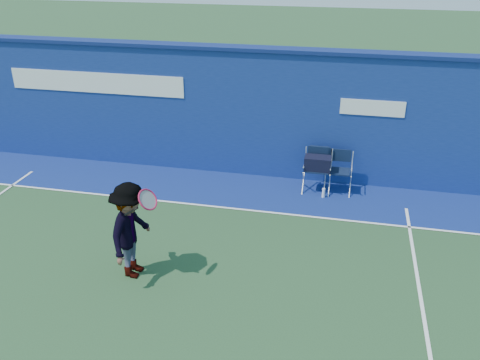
% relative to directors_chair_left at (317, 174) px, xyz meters
% --- Properties ---
extents(ground, '(80.00, 80.00, 0.00)m').
position_rel_directors_chair_left_xyz_m(ground, '(-2.52, -4.47, -0.43)').
color(ground, '#254626').
rests_on(ground, ground).
extents(stadium_wall, '(24.00, 0.50, 3.08)m').
position_rel_directors_chair_left_xyz_m(stadium_wall, '(-2.53, 0.73, 1.12)').
color(stadium_wall, navy).
rests_on(stadium_wall, ground).
extents(out_of_bounds_strip, '(24.00, 1.80, 0.01)m').
position_rel_directors_chair_left_xyz_m(out_of_bounds_strip, '(-2.52, -0.37, -0.42)').
color(out_of_bounds_strip, navy).
rests_on(out_of_bounds_strip, ground).
extents(court_lines, '(24.00, 12.00, 0.01)m').
position_rel_directors_chair_left_xyz_m(court_lines, '(-2.52, -3.87, -0.42)').
color(court_lines, white).
rests_on(court_lines, out_of_bounds_strip).
extents(directors_chair_left, '(0.59, 0.55, 1.00)m').
position_rel_directors_chair_left_xyz_m(directors_chair_left, '(0.00, 0.00, 0.00)').
color(directors_chair_left, silver).
rests_on(directors_chair_left, ground).
extents(directors_chair_right, '(0.57, 0.51, 0.95)m').
position_rel_directors_chair_left_xyz_m(directors_chair_right, '(0.47, 0.06, -0.13)').
color(directors_chair_right, silver).
rests_on(directors_chair_right, ground).
extents(water_bottle, '(0.07, 0.07, 0.22)m').
position_rel_directors_chair_left_xyz_m(water_bottle, '(0.19, -0.31, -0.32)').
color(water_bottle, white).
rests_on(water_bottle, ground).
extents(tennis_player, '(0.92, 1.14, 1.72)m').
position_rel_directors_chair_left_xyz_m(tennis_player, '(-2.81, -3.90, 0.44)').
color(tennis_player, '#EA4738').
rests_on(tennis_player, ground).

